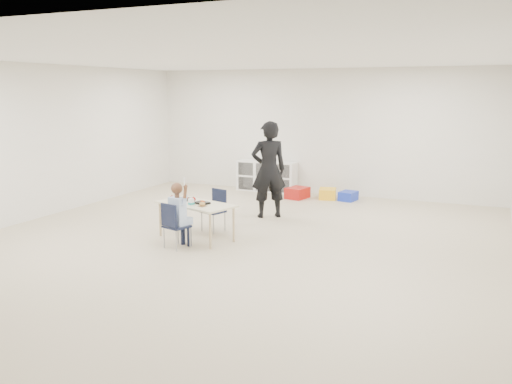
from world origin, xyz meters
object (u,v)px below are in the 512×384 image
at_px(table, 196,221).
at_px(cubby_shelf, 267,176).
at_px(child, 176,212).
at_px(adult, 269,170).
at_px(chair_near, 177,225).

relative_size(table, cubby_shelf, 0.99).
bearing_deg(child, adult, 95.37).
height_order(cubby_shelf, adult, adult).
distance_m(table, chair_near, 0.56).
height_order(chair_near, adult, adult).
distance_m(child, adult, 2.49).
relative_size(table, child, 1.27).
height_order(child, adult, adult).
xyz_separation_m(child, adult, (0.48, 2.42, 0.34)).
distance_m(cubby_shelf, adult, 2.71).
bearing_deg(chair_near, cubby_shelf, 113.30).
xyz_separation_m(chair_near, adult, (0.48, 2.42, 0.54)).
bearing_deg(chair_near, child, 0.00).
relative_size(chair_near, adult, 0.39).
bearing_deg(cubby_shelf, adult, -66.65).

